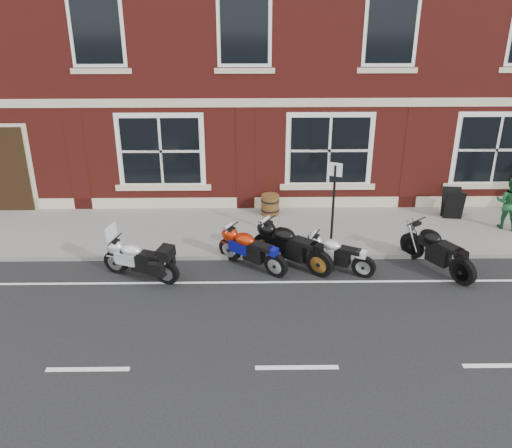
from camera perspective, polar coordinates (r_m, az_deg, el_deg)
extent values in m
plane|color=black|center=(13.75, 3.12, -6.25)|extent=(80.00, 80.00, 0.00)
cube|color=slate|center=(16.36, 2.46, -0.64)|extent=(30.00, 3.00, 0.12)
cube|color=slate|center=(14.95, 2.78, -3.25)|extent=(30.00, 0.16, 0.12)
cylinder|color=black|center=(14.57, -13.74, -3.65)|extent=(0.63, 0.35, 0.63)
cylinder|color=black|center=(13.87, -8.85, -4.73)|extent=(0.63, 0.35, 0.63)
cube|color=black|center=(14.08, -11.64, -2.95)|extent=(0.82, 0.51, 0.22)
ellipsoid|color=silver|center=(14.10, -12.19, -2.42)|extent=(0.64, 0.53, 0.31)
cube|color=black|center=(13.85, -10.29, -2.95)|extent=(0.60, 0.44, 0.10)
cube|color=silver|center=(14.20, -14.01, -0.76)|extent=(0.19, 0.40, 0.44)
cylinder|color=black|center=(14.77, -2.53, -2.48)|extent=(0.59, 0.49, 0.64)
cylinder|color=black|center=(14.01, 2.09, -4.09)|extent=(0.59, 0.49, 0.64)
cube|color=black|center=(14.25, -0.44, -2.01)|extent=(0.78, 0.67, 0.22)
ellipsoid|color=#9B1E06|center=(14.27, -0.92, -1.42)|extent=(0.66, 0.62, 0.32)
cube|color=black|center=(14.00, 0.86, -2.16)|extent=(0.59, 0.54, 0.10)
cylinder|color=black|center=(14.85, 1.08, -2.12)|extent=(0.66, 0.55, 0.71)
cylinder|color=black|center=(14.09, 6.47, -3.88)|extent=(0.66, 0.55, 0.71)
cube|color=black|center=(14.31, 3.56, -1.58)|extent=(0.87, 0.75, 0.25)
ellipsoid|color=black|center=(14.33, 3.01, -0.92)|extent=(0.74, 0.70, 0.36)
cube|color=black|center=(14.06, 5.09, -1.73)|extent=(0.66, 0.60, 0.11)
cylinder|color=black|center=(14.58, 5.71, -3.07)|extent=(0.58, 0.38, 0.59)
cylinder|color=black|center=(14.23, 10.75, -4.16)|extent=(0.58, 0.38, 0.59)
cube|color=black|center=(14.26, 8.10, -2.47)|extent=(0.76, 0.54, 0.20)
ellipsoid|color=#B0AFB4|center=(14.24, 7.60, -1.96)|extent=(0.61, 0.53, 0.30)
cube|color=black|center=(14.13, 9.53, -2.50)|extent=(0.56, 0.45, 0.09)
cylinder|color=black|center=(15.40, 15.43, -2.07)|extent=(0.50, 0.68, 0.71)
cylinder|color=black|center=(14.53, 20.06, -4.42)|extent=(0.50, 0.68, 0.71)
cube|color=black|center=(14.82, 17.70, -1.84)|extent=(0.70, 0.89, 0.24)
ellipsoid|color=black|center=(14.85, 17.28, -1.15)|extent=(0.67, 0.74, 0.35)
cube|color=black|center=(14.54, 19.06, -2.18)|extent=(0.57, 0.67, 0.11)
imported|color=#164F26|center=(17.59, 24.01, 1.95)|extent=(0.94, 0.90, 1.54)
cylinder|color=#534016|center=(17.13, 1.43, 1.94)|extent=(0.53, 0.53, 0.62)
cylinder|color=black|center=(17.19, 1.42, 1.49)|extent=(0.56, 0.56, 0.04)
cylinder|color=black|center=(17.07, 1.43, 2.40)|extent=(0.56, 0.56, 0.04)
cylinder|color=black|center=(14.65, 7.70, 1.40)|extent=(0.07, 0.07, 2.40)
cube|color=silver|center=(14.25, 7.95, 5.42)|extent=(0.33, 0.16, 0.35)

